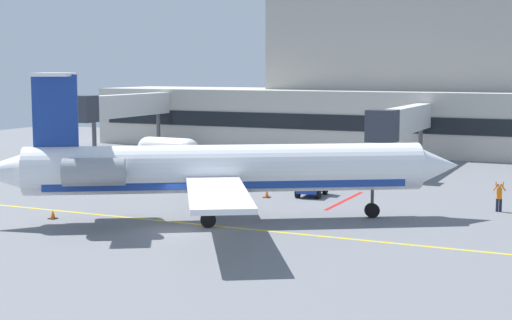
{
  "coord_description": "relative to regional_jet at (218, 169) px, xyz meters",
  "views": [
    {
      "loc": [
        21.85,
        -37.19,
        9.2
      ],
      "look_at": [
        0.34,
        9.47,
        3.0
      ],
      "focal_mm": 53.85,
      "sensor_mm": 36.0,
      "label": 1
    }
  ],
  "objects": [
    {
      "name": "safety_cone_alpha",
      "position": [
        -0.73,
        8.91,
        -2.91
      ],
      "size": [
        0.47,
        0.47,
        0.55
      ],
      "color": "orange",
      "rests_on": "ground"
    },
    {
      "name": "regional_jet",
      "position": [
        0.0,
        0.0,
        0.0
      ],
      "size": [
        26.61,
        21.74,
        8.9
      ],
      "color": "white",
      "rests_on": "ground"
    },
    {
      "name": "ground",
      "position": [
        -0.7,
        -3.21,
        -3.2
      ],
      "size": [
        120.0,
        120.0,
        0.11
      ],
      "color": "slate"
    },
    {
      "name": "marshaller",
      "position": [
        15.01,
        10.2,
        -2.15
      ],
      "size": [
        0.82,
        0.34,
        1.95
      ],
      "color": "#191E33",
      "rests_on": "ground"
    },
    {
      "name": "pushback_tractor",
      "position": [
        -1.86,
        17.41,
        -2.24
      ],
      "size": [
        3.66,
        3.51,
        1.99
      ],
      "color": "silver",
      "rests_on": "ground"
    },
    {
      "name": "safety_cone_bravo",
      "position": [
        -9.49,
        -3.66,
        -2.91
      ],
      "size": [
        0.47,
        0.47,
        0.55
      ],
      "color": "orange",
      "rests_on": "ground"
    },
    {
      "name": "jet_bridge_east",
      "position": [
        4.24,
        27.73,
        1.23
      ],
      "size": [
        2.4,
        16.71,
        5.76
      ],
      "color": "silver",
      "rests_on": "ground"
    },
    {
      "name": "terminal_building",
      "position": [
        0.92,
        43.31,
        2.95
      ],
      "size": [
        74.78,
        12.56,
        17.9
      ],
      "color": "#B7B2A8",
      "rests_on": "ground"
    },
    {
      "name": "jet_bridge_west",
      "position": [
        -26.21,
        27.9,
        1.91
      ],
      "size": [
        2.4,
        16.39,
        6.46
      ],
      "color": "silver",
      "rests_on": "ground"
    },
    {
      "name": "fuel_tank",
      "position": [
        -17.34,
        22.82,
        -1.75
      ],
      "size": [
        6.71,
        2.38,
        2.51
      ],
      "color": "white",
      "rests_on": "ground"
    },
    {
      "name": "baggage_tug",
      "position": [
        1.93,
        11.1,
        -2.31
      ],
      "size": [
        2.02,
        3.09,
        1.85
      ],
      "color": "#19389E",
      "rests_on": "ground"
    }
  ]
}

